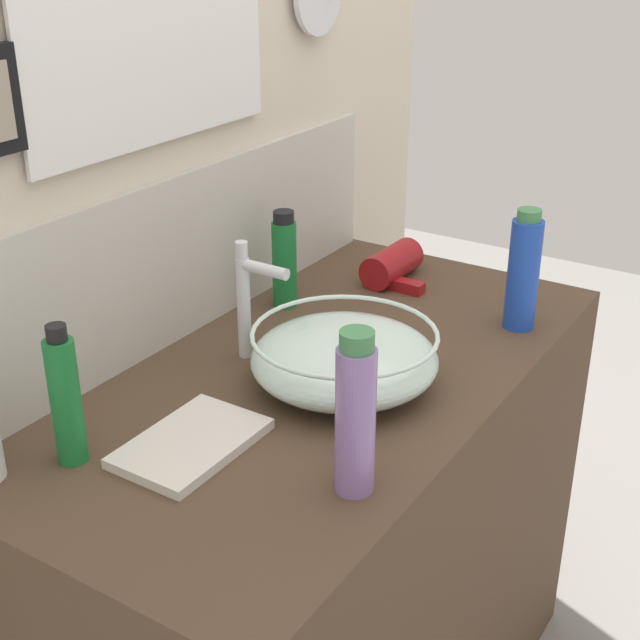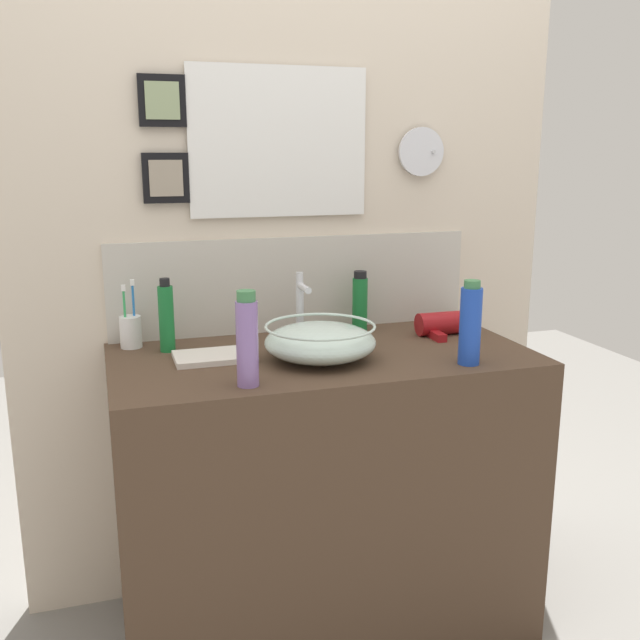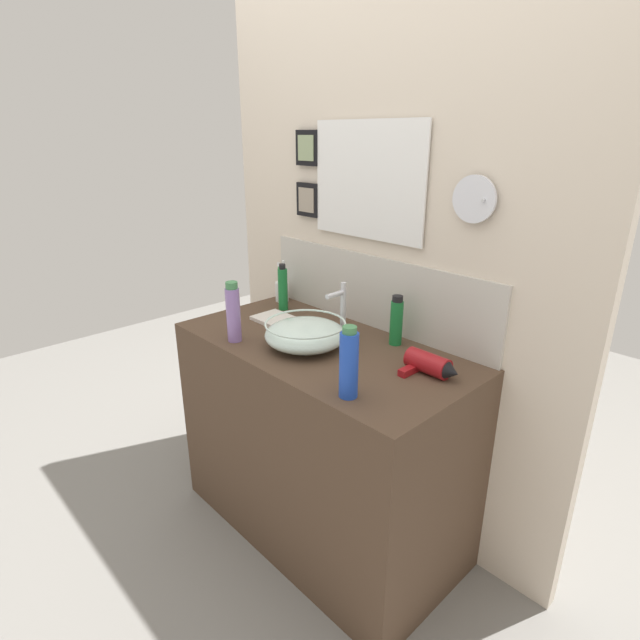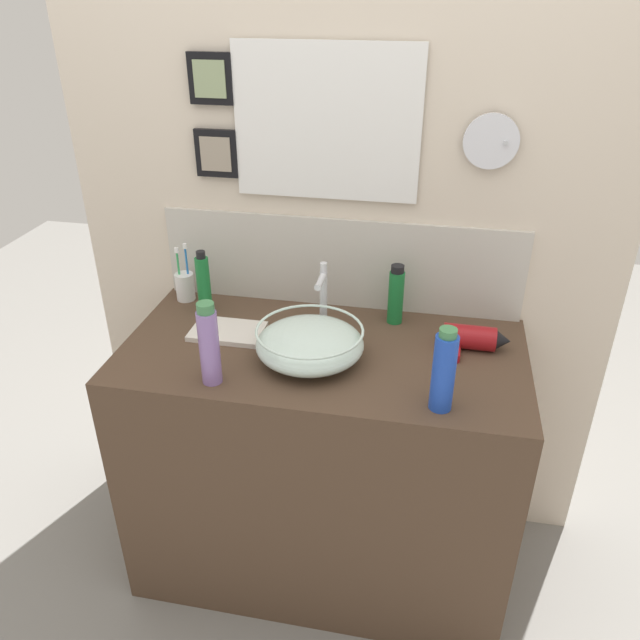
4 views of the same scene
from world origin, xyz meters
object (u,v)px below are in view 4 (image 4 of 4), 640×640
at_px(lotion_bottle, 204,284).
at_px(glass_bowl_sink, 310,343).
at_px(hand_towel, 228,331).
at_px(toothbrush_cup, 185,286).
at_px(faucet, 323,292).
at_px(soap_dispenser, 209,345).
at_px(hair_drier, 474,339).
at_px(shampoo_bottle, 444,371).
at_px(spray_bottle, 396,295).

bearing_deg(lotion_bottle, glass_bowl_sink, -28.76).
bearing_deg(hand_towel, toothbrush_cup, 137.32).
bearing_deg(faucet, toothbrush_cup, 168.80).
bearing_deg(soap_dispenser, hair_drier, 23.93).
distance_m(glass_bowl_sink, toothbrush_cup, 0.58).
bearing_deg(soap_dispenser, toothbrush_cup, 119.63).
height_order(lotion_bottle, shampoo_bottle, shampoo_bottle).
bearing_deg(hair_drier, hand_towel, -175.60).
bearing_deg(faucet, lotion_bottle, 176.53).
bearing_deg(spray_bottle, shampoo_bottle, -70.01).
bearing_deg(glass_bowl_sink, spray_bottle, 51.01).
relative_size(glass_bowl_sink, spray_bottle, 1.58).
height_order(faucet, soap_dispenser, soap_dispenser).
distance_m(faucet, lotion_bottle, 0.40).
relative_size(faucet, soap_dispenser, 0.90).
bearing_deg(spray_bottle, hand_towel, -160.51).
relative_size(glass_bowl_sink, shampoo_bottle, 1.34).
height_order(hair_drier, toothbrush_cup, toothbrush_cup).
relative_size(toothbrush_cup, soap_dispenser, 0.85).
xyz_separation_m(glass_bowl_sink, hair_drier, (0.47, 0.15, -0.02)).
distance_m(faucet, toothbrush_cup, 0.51).
bearing_deg(toothbrush_cup, faucet, -11.20).
xyz_separation_m(spray_bottle, hand_towel, (-0.50, -0.18, -0.09)).
bearing_deg(soap_dispenser, faucet, 56.05).
bearing_deg(shampoo_bottle, soap_dispenser, -179.92).
xyz_separation_m(toothbrush_cup, hand_towel, (0.22, -0.20, -0.04)).
height_order(glass_bowl_sink, soap_dispenser, soap_dispenser).
xyz_separation_m(faucet, shampoo_bottle, (0.38, -0.36, -0.01)).
distance_m(lotion_bottle, hand_towel, 0.19).
bearing_deg(shampoo_bottle, toothbrush_cup, 152.61).
distance_m(hair_drier, hand_towel, 0.75).
xyz_separation_m(toothbrush_cup, soap_dispenser, (0.26, -0.45, 0.07)).
bearing_deg(hand_towel, shampoo_bottle, -21.10).
relative_size(faucet, lotion_bottle, 1.00).
distance_m(glass_bowl_sink, hand_towel, 0.30).
xyz_separation_m(glass_bowl_sink, hand_towel, (-0.28, 0.09, -0.05)).
distance_m(faucet, hair_drier, 0.48).
bearing_deg(glass_bowl_sink, faucet, 90.00).
height_order(glass_bowl_sink, shampoo_bottle, shampoo_bottle).
xyz_separation_m(lotion_bottle, hand_towel, (0.12, -0.12, -0.09)).
bearing_deg(glass_bowl_sink, hair_drier, 18.04).
height_order(hair_drier, lotion_bottle, lotion_bottle).
xyz_separation_m(hair_drier, spray_bottle, (-0.25, 0.12, 0.06)).
relative_size(soap_dispenser, lotion_bottle, 1.12).
bearing_deg(hair_drier, spray_bottle, 153.89).
bearing_deg(shampoo_bottle, hair_drier, 74.23).
relative_size(toothbrush_cup, shampoo_bottle, 0.87).
xyz_separation_m(soap_dispenser, hand_towel, (-0.04, 0.26, -0.11)).
distance_m(hair_drier, toothbrush_cup, 0.97).
bearing_deg(spray_bottle, toothbrush_cup, 178.31).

